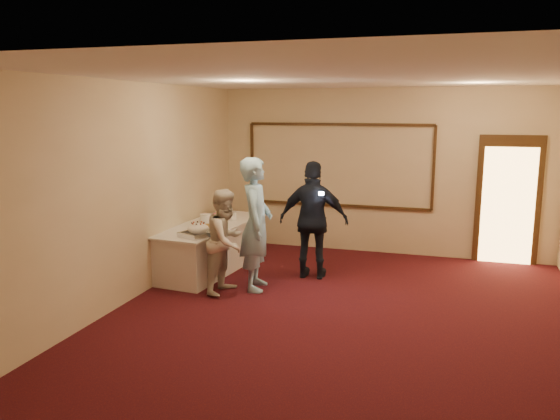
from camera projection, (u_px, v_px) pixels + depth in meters
The scene contains 14 objects.
floor at pixel (345, 321), 6.88m from camera, with size 7.00×7.00×0.00m, color #330B16.
room_walls at pixel (348, 160), 6.51m from camera, with size 6.04×7.04×3.02m.
wall_molding at pixel (338, 165), 10.08m from camera, with size 3.45×0.04×1.55m.
doorway at pixel (508, 201), 9.30m from camera, with size 1.05×0.07×2.20m.
buffet_table at pixel (211, 247), 9.00m from camera, with size 1.17×2.50×0.77m.
pavlova_tray at pixel (198, 230), 8.07m from camera, with size 0.54×0.62×0.20m.
cupcake_stand at pixel (222, 205), 9.72m from camera, with size 0.33×0.33×0.49m.
plate_stack_a at pixel (205, 218), 9.01m from camera, with size 0.18×0.18×0.15m.
plate_stack_b at pixel (232, 216), 9.25m from camera, with size 0.17×0.17×0.14m.
tart at pixel (209, 227), 8.60m from camera, with size 0.27×0.27×0.06m.
man at pixel (256, 224), 7.94m from camera, with size 0.71×0.47×1.95m, color #8EC1E1.
woman at pixel (226, 241), 7.84m from camera, with size 0.73×0.57×1.51m, color beige.
guest at pixel (314, 220), 8.49m from camera, with size 1.08×0.45×1.84m, color black.
camera_flash at pixel (321, 194), 8.11m from camera, with size 0.07×0.04×0.05m, color white.
Camera 1 is at (1.14, -6.46, 2.63)m, focal length 35.00 mm.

